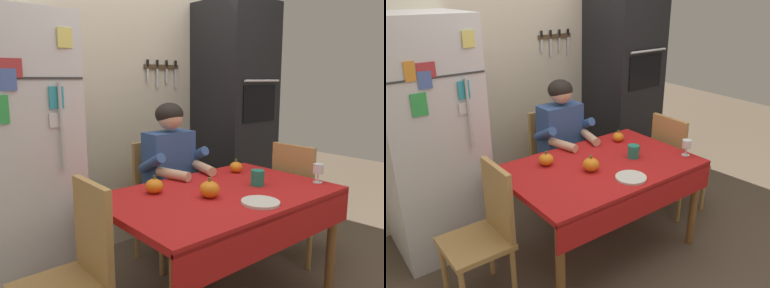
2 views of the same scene
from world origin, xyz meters
The scene contains 15 objects.
ground_plane centered at (0.00, 0.00, 0.00)m, with size 10.00×10.00×0.00m, color brown.
back_wall_assembly centered at (0.05, 1.35, 1.30)m, with size 3.70×0.13×2.60m.
refrigerator centered at (-0.95, 0.96, 0.90)m, with size 0.68×0.71×1.80m.
wall_oven centered at (1.05, 1.00, 1.05)m, with size 0.60×0.64×2.10m.
dining_table centered at (0.00, 0.08, 0.66)m, with size 1.40×0.90×0.74m.
chair_behind_person centered at (0.09, 0.87, 0.51)m, with size 0.40×0.40×0.93m.
seated_person centered at (0.09, 0.68, 0.74)m, with size 0.47×0.55×1.25m.
chair_right_side centered at (0.90, 0.14, 0.51)m, with size 0.40×0.40×0.93m.
chair_left_side centered at (-0.90, 0.17, 0.51)m, with size 0.40×0.40×0.93m.
coffee_mug centered at (0.28, 0.05, 0.79)m, with size 0.11×0.09×0.10m.
wine_glass centered at (0.63, -0.17, 0.83)m, with size 0.07×0.07×0.13m.
pumpkin_large centered at (0.42, 0.37, 0.78)m, with size 0.09×0.09×0.10m.
pumpkin_medium centered at (-0.13, 0.06, 0.79)m, with size 0.12×0.12×0.12m.
pumpkin_small centered at (-0.32, 0.33, 0.78)m, with size 0.11×0.11×0.11m.
serving_tray centered at (0.01, -0.20, 0.75)m, with size 0.21×0.21×0.02m, color silver.
Camera 2 is at (-1.73, -1.90, 1.95)m, focal length 36.92 mm.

